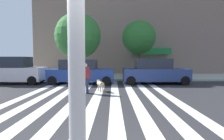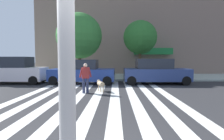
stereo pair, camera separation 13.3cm
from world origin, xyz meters
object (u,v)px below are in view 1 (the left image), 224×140
object	(u,v)px
parked_car_behind_first	(81,72)
parked_car_third_in_line	(154,72)
street_tree_nearest	(78,36)
street_tree_middle	(139,37)
parked_car_near_curb	(15,71)
dog_on_leash	(100,84)
pedestrian_dog_walker	(85,76)

from	to	relation	value
parked_car_behind_first	parked_car_third_in_line	bearing A→B (deg)	-0.02
street_tree_nearest	street_tree_middle	size ratio (longest dim) A/B	1.11
parked_car_near_curb	dog_on_leash	size ratio (longest dim) A/B	4.33
parked_car_near_curb	parked_car_behind_first	distance (m)	5.06
parked_car_third_in_line	dog_on_leash	distance (m)	5.08
pedestrian_dog_walker	parked_car_third_in_line	bearing A→B (deg)	39.34
dog_on_leash	parked_car_behind_first	bearing A→B (deg)	117.65
parked_car_near_curb	street_tree_middle	size ratio (longest dim) A/B	0.80
pedestrian_dog_walker	dog_on_leash	world-z (taller)	pedestrian_dog_walker
parked_car_near_curb	dog_on_leash	distance (m)	7.51
parked_car_third_in_line	street_tree_middle	distance (m)	4.53
parked_car_third_in_line	pedestrian_dog_walker	distance (m)	6.01
street_tree_nearest	street_tree_middle	xyz separation A→B (m)	(5.60, 0.49, -0.08)
parked_car_behind_first	street_tree_nearest	distance (m)	4.26
street_tree_middle	dog_on_leash	bearing A→B (deg)	-115.62
parked_car_behind_first	parked_car_third_in_line	xyz separation A→B (m)	(5.58, -0.00, 0.02)
parked_car_behind_first	street_tree_nearest	world-z (taller)	street_tree_nearest
parked_car_third_in_line	street_tree_middle	world-z (taller)	street_tree_middle
parked_car_behind_first	parked_car_third_in_line	world-z (taller)	parked_car_third_in_line
parked_car_near_curb	parked_car_behind_first	bearing A→B (deg)	0.03
pedestrian_dog_walker	dog_on_leash	xyz separation A→B (m)	(0.77, 0.56, -0.48)
parked_car_near_curb	parked_car_third_in_line	bearing A→B (deg)	0.00
parked_car_third_in_line	pedestrian_dog_walker	xyz separation A→B (m)	(-4.65, -3.81, 0.02)
parked_car_behind_first	street_tree_middle	bearing A→B (deg)	34.42
parked_car_behind_first	street_tree_middle	world-z (taller)	street_tree_middle
street_tree_nearest	street_tree_middle	bearing A→B (deg)	5.00
parked_car_third_in_line	pedestrian_dog_walker	world-z (taller)	parked_car_third_in_line
street_tree_middle	pedestrian_dog_walker	bearing A→B (deg)	-118.79
street_tree_middle	dog_on_leash	distance (m)	8.06
parked_car_third_in_line	dog_on_leash	size ratio (longest dim) A/B	4.89
pedestrian_dog_walker	dog_on_leash	distance (m)	1.07
parked_car_third_in_line	pedestrian_dog_walker	size ratio (longest dim) A/B	2.95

